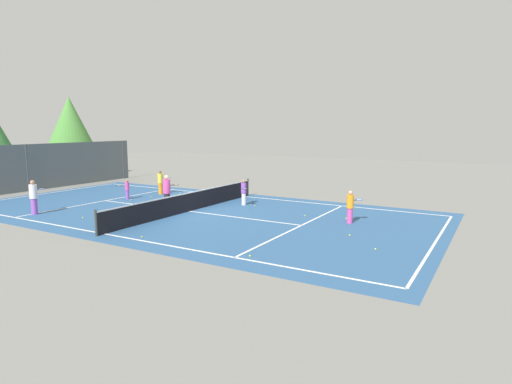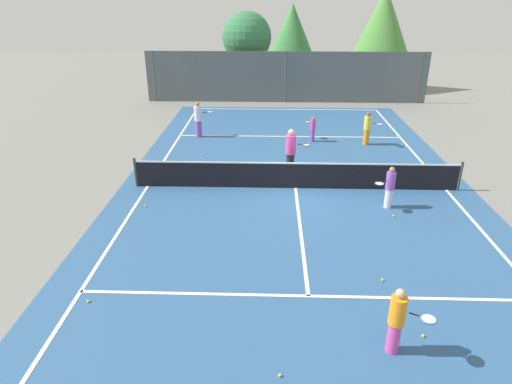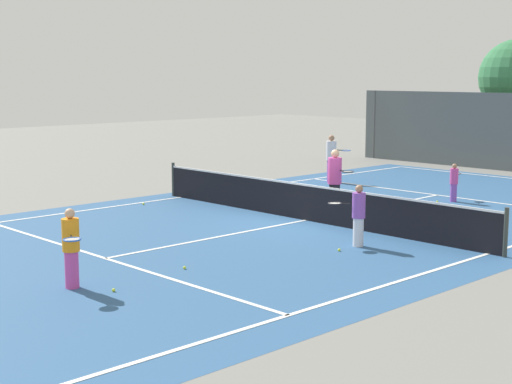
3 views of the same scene
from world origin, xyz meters
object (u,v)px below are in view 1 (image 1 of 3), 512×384
object	(u,v)px
player_0	(34,197)
tennis_ball_8	(255,205)
tennis_ball_2	(83,218)
tennis_ball_9	(305,216)
ball_crate	(192,201)
tennis_ball_5	(142,237)
player_3	(167,192)
player_5	(161,182)
tennis_ball_0	(180,193)
tennis_ball_7	(375,249)
tennis_ball_3	(346,218)
tennis_ball_4	(350,235)
tennis_ball_10	(151,197)
tennis_ball_1	(250,256)
tennis_ball_6	(131,200)
player_1	(350,206)
player_4	(244,192)
player_2	(127,189)

from	to	relation	value
player_0	tennis_ball_8	world-z (taller)	player_0
tennis_ball_2	tennis_ball_9	size ratio (longest dim) A/B	1.00
ball_crate	tennis_ball_5	xyz separation A→B (m)	(-6.84, -2.89, -0.15)
player_3	player_5	bearing A→B (deg)	46.21
tennis_ball_0	tennis_ball_7	size ratio (longest dim) A/B	1.00
player_3	ball_crate	xyz separation A→B (m)	(1.85, -0.22, -0.77)
tennis_ball_8	tennis_ball_3	bearing A→B (deg)	-97.65
tennis_ball_0	tennis_ball_3	xyz separation A→B (m)	(-2.02, -11.96, 0.00)
player_3	tennis_ball_4	xyz separation A→B (m)	(-0.57, -10.22, -0.92)
player_3	tennis_ball_10	distance (m)	4.32
tennis_ball_1	tennis_ball_6	world-z (taller)	same
player_0	tennis_ball_4	world-z (taller)	player_0
tennis_ball_4	tennis_ball_6	size ratio (longest dim) A/B	1.00
player_0	tennis_ball_7	bearing A→B (deg)	-82.00
player_5	tennis_ball_9	world-z (taller)	player_5
player_1	tennis_ball_1	xyz separation A→B (m)	(-6.72, 1.32, -0.75)
player_4	tennis_ball_5	size ratio (longest dim) A/B	21.84
player_2	tennis_ball_9	bearing A→B (deg)	-85.76
player_1	player_4	world-z (taller)	player_1
tennis_ball_8	tennis_ball_9	size ratio (longest dim) A/B	1.00
tennis_ball_2	tennis_ball_3	distance (m)	12.69
tennis_ball_8	tennis_ball_10	bearing A→B (deg)	96.48
player_3	tennis_ball_3	xyz separation A→B (m)	(2.46, -9.07, -0.92)
player_1	tennis_ball_7	xyz separation A→B (m)	(-3.74, -2.16, -0.75)
tennis_ball_1	tennis_ball_10	xyz separation A→B (m)	(7.40, 11.65, 0.00)
tennis_ball_6	player_0	bearing A→B (deg)	167.72
player_2	tennis_ball_3	xyz separation A→B (m)	(1.25, -13.38, -0.59)
player_2	player_3	world-z (taller)	player_3
ball_crate	tennis_ball_4	bearing A→B (deg)	-103.60
player_5	tennis_ball_2	size ratio (longest dim) A/B	23.54
tennis_ball_3	player_3	bearing A→B (deg)	105.15
player_1	tennis_ball_7	bearing A→B (deg)	-150.03
tennis_ball_1	tennis_ball_10	distance (m)	13.80
player_1	ball_crate	distance (m)	9.29
tennis_ball_10	tennis_ball_7	bearing A→B (deg)	-106.31
player_2	tennis_ball_5	world-z (taller)	player_2
tennis_ball_4	tennis_ball_5	xyz separation A→B (m)	(-4.42, 7.11, 0.00)
player_5	tennis_ball_2	world-z (taller)	player_5
player_0	player_5	size ratio (longest dim) A/B	1.12
player_1	tennis_ball_10	xyz separation A→B (m)	(0.68, 12.97, -0.75)
player_0	player_3	distance (m)	6.56
tennis_ball_9	tennis_ball_10	xyz separation A→B (m)	(0.34, 10.58, 0.00)
player_0	tennis_ball_5	world-z (taller)	player_0
tennis_ball_9	tennis_ball_10	bearing A→B (deg)	88.15
player_1	tennis_ball_1	bearing A→B (deg)	168.89
tennis_ball_5	tennis_ball_8	xyz separation A→B (m)	(8.19, -0.45, 0.00)
tennis_ball_5	tennis_ball_10	xyz separation A→B (m)	(7.38, 6.59, 0.00)
player_3	player_0	bearing A→B (deg)	131.61
tennis_ball_4	tennis_ball_2	bearing A→B (deg)	104.80
tennis_ball_1	tennis_ball_3	bearing A→B (deg)	-6.90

